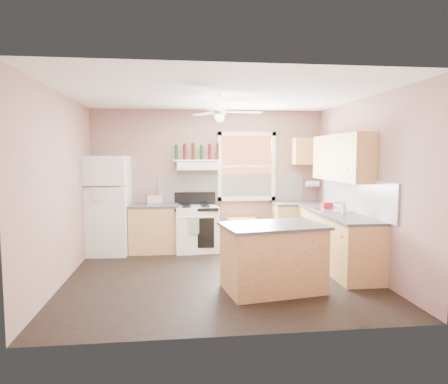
{
  "coord_description": "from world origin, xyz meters",
  "views": [
    {
      "loc": [
        -0.63,
        -5.84,
        1.82
      ],
      "look_at": [
        0.1,
        0.3,
        1.25
      ],
      "focal_mm": 32.0,
      "sensor_mm": 36.0,
      "label": 1
    }
  ],
  "objects": [
    {
      "name": "ceiling",
      "position": [
        0.0,
        0.0,
        2.7
      ],
      "size": [
        4.5,
        4.5,
        0.0
      ],
      "primitive_type": "plane",
      "color": "white",
      "rests_on": "ground"
    },
    {
      "name": "window_frame",
      "position": [
        0.75,
        1.96,
        1.6
      ],
      "size": [
        1.16,
        0.07,
        1.36
      ],
      "primitive_type": "cube",
      "color": "white",
      "rests_on": "wall_back"
    },
    {
      "name": "backsplash_back",
      "position": [
        0.45,
        1.99,
        1.18
      ],
      "size": [
        2.9,
        0.03,
        0.55
      ],
      "primitive_type": "cube",
      "color": "white",
      "rests_on": "wall_back"
    },
    {
      "name": "wall_left",
      "position": [
        -2.27,
        0.0,
        1.35
      ],
      "size": [
        0.05,
        4.0,
        2.7
      ],
      "primitive_type": "cube",
      "color": "#906A60",
      "rests_on": "ground"
    },
    {
      "name": "stove",
      "position": [
        -0.28,
        1.66,
        0.43
      ],
      "size": [
        0.84,
        0.7,
        0.86
      ],
      "primitive_type": "cube",
      "rotation": [
        0.0,
        0.0,
        0.08
      ],
      "color": "white",
      "rests_on": "floor"
    },
    {
      "name": "island",
      "position": [
        0.64,
        -0.69,
        0.43
      ],
      "size": [
        1.37,
        0.99,
        0.86
      ],
      "primitive_type": "cube",
      "rotation": [
        0.0,
        0.0,
        0.17
      ],
      "color": "#AB7847",
      "rests_on": "floor"
    },
    {
      "name": "range_hood",
      "position": [
        -0.23,
        1.75,
        1.62
      ],
      "size": [
        0.78,
        0.5,
        0.14
      ],
      "primitive_type": "cube",
      "color": "white",
      "rests_on": "wall_back"
    },
    {
      "name": "counter_right",
      "position": [
        1.94,
        0.3,
        0.88
      ],
      "size": [
        0.62,
        2.22,
        0.04
      ],
      "primitive_type": "cube",
      "color": "#3D3D3F",
      "rests_on": "base_cabinet_right"
    },
    {
      "name": "floor",
      "position": [
        0.0,
        0.0,
        0.0
      ],
      "size": [
        4.5,
        4.5,
        0.0
      ],
      "primitive_type": "plane",
      "color": "black",
      "rests_on": "ground"
    },
    {
      "name": "soap_bottle",
      "position": [
        1.96,
        0.07,
        1.02
      ],
      "size": [
        0.13,
        0.13,
        0.24
      ],
      "primitive_type": "imported",
      "rotation": [
        0.0,
        0.0,
        0.92
      ],
      "color": "silver",
      "rests_on": "counter_right"
    },
    {
      "name": "faucet",
      "position": [
        2.1,
        0.5,
        0.97
      ],
      "size": [
        0.03,
        0.03,
        0.14
      ],
      "primitive_type": "cylinder",
      "color": "silver",
      "rests_on": "sink"
    },
    {
      "name": "base_cabinet_corner",
      "position": [
        1.75,
        1.7,
        0.43
      ],
      "size": [
        1.0,
        0.6,
        0.86
      ],
      "primitive_type": "cube",
      "color": "#AB7847",
      "rests_on": "floor"
    },
    {
      "name": "counter_corner",
      "position": [
        1.75,
        1.7,
        0.88
      ],
      "size": [
        1.02,
        0.62,
        0.04
      ],
      "primitive_type": "cube",
      "color": "#3D3D3F",
      "rests_on": "base_cabinet_corner"
    },
    {
      "name": "red_caddy",
      "position": [
        1.97,
        0.8,
        0.95
      ],
      "size": [
        0.19,
        0.14,
        0.1
      ],
      "primitive_type": "cube",
      "rotation": [
        0.0,
        0.0,
        0.13
      ],
      "color": "#A90E19",
      "rests_on": "counter_right"
    },
    {
      "name": "upper_cabinet_right",
      "position": [
        2.08,
        0.5,
        1.78
      ],
      "size": [
        0.33,
        1.8,
        0.76
      ],
      "primitive_type": "cube",
      "color": "#AB7847",
      "rests_on": "wall_right"
    },
    {
      "name": "island_top",
      "position": [
        0.64,
        -0.69,
        0.88
      ],
      "size": [
        1.45,
        1.08,
        0.04
      ],
      "primitive_type": "cube",
      "rotation": [
        0.0,
        0.0,
        0.17
      ],
      "color": "#3D3D3F",
      "rests_on": "island"
    },
    {
      "name": "wall_back",
      "position": [
        0.0,
        2.02,
        1.35
      ],
      "size": [
        4.5,
        0.05,
        2.7
      ],
      "primitive_type": "cube",
      "color": "#906A60",
      "rests_on": "ground"
    },
    {
      "name": "window_view",
      "position": [
        0.75,
        1.98,
        1.6
      ],
      "size": [
        1.0,
        0.02,
        1.2
      ],
      "primitive_type": "cube",
      "color": "brown",
      "rests_on": "wall_back"
    },
    {
      "name": "toaster",
      "position": [
        -1.06,
        1.72,
        0.99
      ],
      "size": [
        0.32,
        0.25,
        0.18
      ],
      "primitive_type": "cube",
      "rotation": [
        0.0,
        0.0,
        0.35
      ],
      "color": "silver",
      "rests_on": "counter_left"
    },
    {
      "name": "paper_towel",
      "position": [
        2.07,
        1.86,
        1.25
      ],
      "size": [
        0.26,
        0.12,
        0.12
      ],
      "primitive_type": "cylinder",
      "rotation": [
        0.0,
        1.57,
        0.0
      ],
      "color": "white",
      "rests_on": "wall_back"
    },
    {
      "name": "base_cabinet_left",
      "position": [
        -1.06,
        1.7,
        0.43
      ],
      "size": [
        0.9,
        0.6,
        0.86
      ],
      "primitive_type": "cube",
      "color": "#AB7847",
      "rests_on": "floor"
    },
    {
      "name": "base_cabinet_right",
      "position": [
        1.95,
        0.3,
        0.43
      ],
      "size": [
        0.6,
        2.2,
        0.86
      ],
      "primitive_type": "cube",
      "color": "#AB7847",
      "rests_on": "floor"
    },
    {
      "name": "upper_cabinet_corner",
      "position": [
        1.95,
        1.83,
        1.9
      ],
      "size": [
        0.6,
        0.33,
        0.52
      ],
      "primitive_type": "cube",
      "color": "#AB7847",
      "rests_on": "wall_back"
    },
    {
      "name": "sink",
      "position": [
        1.94,
        0.5,
        0.9
      ],
      "size": [
        0.55,
        0.45,
        0.03
      ],
      "primitive_type": "cube",
      "color": "silver",
      "rests_on": "counter_right"
    },
    {
      "name": "wall_right",
      "position": [
        2.27,
        0.0,
        1.35
      ],
      "size": [
        0.05,
        4.0,
        2.7
      ],
      "primitive_type": "cube",
      "color": "#906A60",
      "rests_on": "ground"
    },
    {
      "name": "refrigerator",
      "position": [
        -1.9,
        1.66,
        0.9
      ],
      "size": [
        0.81,
        0.79,
        1.81
      ],
      "primitive_type": "cube",
      "rotation": [
        0.0,
        0.0,
        -0.06
      ],
      "color": "white",
      "rests_on": "floor"
    },
    {
      "name": "cart",
      "position": [
        0.62,
        1.74,
        0.28
      ],
      "size": [
        0.57,
        0.38,
        0.56
      ],
      "primitive_type": "cube",
      "rotation": [
        0.0,
        0.0,
        -0.01
      ],
      "color": "#AB7847",
      "rests_on": "floor"
    },
    {
      "name": "backsplash_right",
      "position": [
        2.23,
        0.3,
        1.18
      ],
      "size": [
        0.03,
        2.6,
        0.55
      ],
      "primitive_type": "cube",
      "color": "white",
      "rests_on": "wall_right"
    },
    {
      "name": "counter_left",
      "position": [
        -1.06,
        1.7,
        0.88
      ],
      "size": [
        0.92,
        0.62,
        0.04
      ],
      "primitive_type": "cube",
      "color": "#3D3D3F",
      "rests_on": "base_cabinet_left"
    },
    {
      "name": "bottle_shelf",
      "position": [
        -0.23,
        1.87,
        1.72
      ],
      "size": [
        0.9,
        0.26,
        0.03
      ],
      "primitive_type": "cube",
      "color": "white",
      "rests_on": "range_hood"
    },
    {
      "name": "wine_bottles",
      "position": [
        -0.22,
        1.87,
        1.88
      ],
      "size": [
        0.86,
        0.06,
        0.31
      ],
      "color": "#143819",
      "rests_on": "bottle_shelf"
    },
    {
      "name": "ceiling_fan_hub",
      "position": [
        0.0,
        0.0,
        2.45
      ],
      "size": [
        0.2,
        0.2,
        0.08
      ],
      "primitive_type": "cylinder",
      "color": "white",
      "rests_on": "ceiling"
    }
  ]
}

